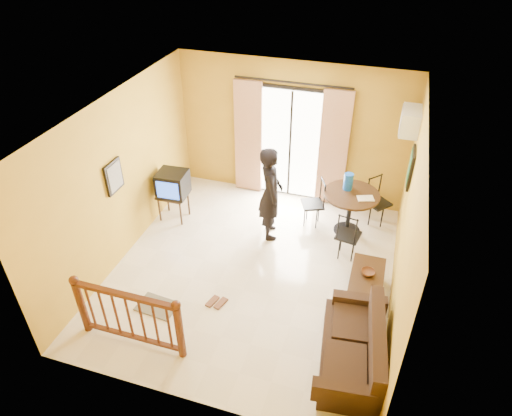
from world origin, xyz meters
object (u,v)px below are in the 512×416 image
(television, at_px, (173,184))
(dining_table, at_px, (351,201))
(sofa, at_px, (355,350))
(standing_person, at_px, (271,194))
(coffee_table, at_px, (366,280))

(television, relative_size, dining_table, 0.56)
(sofa, xyz_separation_m, standing_person, (-1.85, 2.42, 0.59))
(coffee_table, height_order, standing_person, standing_person)
(coffee_table, distance_m, standing_person, 2.20)
(sofa, bearing_deg, dining_table, 93.37)
(television, relative_size, standing_person, 0.32)
(dining_table, bearing_deg, television, -169.93)
(television, relative_size, sofa, 0.32)
(television, bearing_deg, coffee_table, -17.64)
(sofa, bearing_deg, television, 141.41)
(coffee_table, bearing_deg, television, 165.57)
(dining_table, height_order, coffee_table, dining_table)
(dining_table, height_order, sofa, dining_table)
(dining_table, distance_m, sofa, 2.99)
(television, xyz_separation_m, coffee_table, (3.72, -0.96, -0.51))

